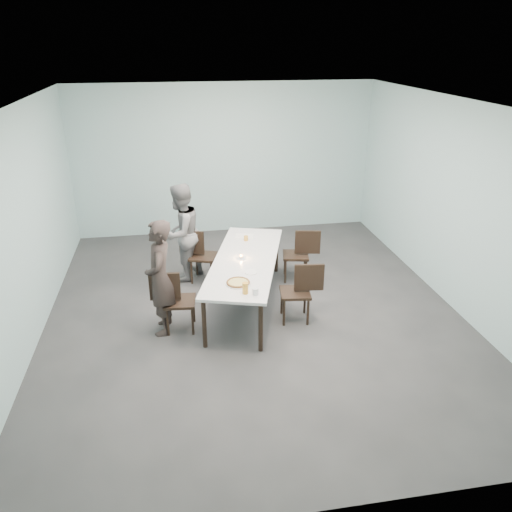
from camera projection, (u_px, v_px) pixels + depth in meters
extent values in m
plane|color=#333335|center=(253.00, 311.00, 7.48)|extent=(7.00, 7.00, 0.00)
cube|color=#A3C9CD|center=(225.00, 160.00, 10.03)|extent=(6.00, 0.02, 3.00)
cube|color=#A3C9CD|center=(330.00, 369.00, 3.72)|extent=(6.00, 0.02, 3.00)
cube|color=#A3C9CD|center=(23.00, 229.00, 6.41)|extent=(0.02, 7.00, 3.00)
cube|color=#A3C9CD|center=(454.00, 205.00, 7.34)|extent=(0.02, 7.00, 3.00)
cube|color=white|center=(253.00, 104.00, 6.27)|extent=(6.00, 7.00, 0.02)
cube|color=white|center=(245.00, 260.00, 7.40)|extent=(1.61, 2.75, 0.04)
cylinder|color=black|center=(204.00, 324.00, 6.48)|extent=(0.06, 0.06, 0.71)
cylinder|color=black|center=(234.00, 250.00, 8.70)|extent=(0.06, 0.06, 0.71)
cylinder|color=black|center=(261.00, 327.00, 6.40)|extent=(0.06, 0.06, 0.71)
cylinder|color=black|center=(276.00, 252.00, 8.61)|extent=(0.06, 0.06, 0.71)
cube|color=black|center=(180.00, 301.00, 6.87)|extent=(0.46, 0.46, 0.04)
cube|color=black|center=(165.00, 286.00, 6.76)|extent=(0.42, 0.08, 0.40)
cylinder|color=black|center=(168.00, 322.00, 6.79)|extent=(0.04, 0.04, 0.41)
cylinder|color=black|center=(170.00, 310.00, 7.10)|extent=(0.04, 0.04, 0.41)
cylinder|color=black|center=(193.00, 321.00, 6.81)|extent=(0.04, 0.04, 0.41)
cylinder|color=black|center=(194.00, 309.00, 7.12)|extent=(0.04, 0.04, 0.41)
cube|color=black|center=(203.00, 256.00, 8.27)|extent=(0.53, 0.53, 0.04)
cube|color=black|center=(192.00, 242.00, 8.20)|extent=(0.41, 0.17, 0.40)
cylinder|color=black|center=(192.00, 272.00, 8.23)|extent=(0.04, 0.04, 0.41)
cylinder|color=black|center=(197.00, 264.00, 8.54)|extent=(0.04, 0.04, 0.41)
cylinder|color=black|center=(212.00, 274.00, 8.19)|extent=(0.04, 0.04, 0.41)
cylinder|color=black|center=(216.00, 265.00, 8.49)|extent=(0.04, 0.04, 0.41)
cube|color=black|center=(295.00, 293.00, 7.10)|extent=(0.47, 0.47, 0.04)
cube|color=black|center=(309.00, 277.00, 7.01)|extent=(0.42, 0.09, 0.40)
cylinder|color=black|center=(305.00, 301.00, 7.35)|extent=(0.04, 0.04, 0.41)
cylinder|color=black|center=(308.00, 312.00, 7.04)|extent=(0.04, 0.04, 0.41)
cylinder|color=black|center=(282.00, 301.00, 7.34)|extent=(0.04, 0.04, 0.41)
cylinder|color=black|center=(284.00, 313.00, 7.03)|extent=(0.04, 0.04, 0.41)
cube|color=black|center=(296.00, 255.00, 8.32)|extent=(0.49, 0.49, 0.04)
cube|color=black|center=(308.00, 242.00, 8.21)|extent=(0.42, 0.12, 0.40)
cylinder|color=black|center=(305.00, 263.00, 8.56)|extent=(0.04, 0.04, 0.41)
cylinder|color=black|center=(306.00, 272.00, 8.25)|extent=(0.04, 0.04, 0.41)
cylinder|color=black|center=(285.00, 263.00, 8.57)|extent=(0.04, 0.04, 0.41)
cylinder|color=black|center=(285.00, 272.00, 8.26)|extent=(0.04, 0.04, 0.41)
imported|color=black|center=(160.00, 278.00, 6.68)|extent=(0.43, 0.62, 1.62)
imported|color=slate|center=(181.00, 233.00, 8.18)|extent=(0.99, 1.01, 1.64)
cylinder|color=white|center=(238.00, 283.00, 6.65)|extent=(0.34, 0.34, 0.01)
cylinder|color=#DED07E|center=(238.00, 283.00, 6.64)|extent=(0.30, 0.30, 0.01)
torus|color=brown|center=(238.00, 282.00, 6.64)|extent=(0.32, 0.32, 0.03)
cylinder|color=white|center=(251.00, 272.00, 6.97)|extent=(0.18, 0.18, 0.01)
cylinder|color=gold|center=(245.00, 288.00, 6.37)|extent=(0.08, 0.08, 0.15)
cylinder|color=silver|center=(255.00, 291.00, 6.36)|extent=(0.08, 0.08, 0.09)
cylinder|color=silver|center=(241.00, 257.00, 7.40)|extent=(0.06, 0.06, 0.03)
cylinder|color=orange|center=(241.00, 256.00, 7.39)|extent=(0.04, 0.04, 0.01)
cylinder|color=gold|center=(246.00, 238.00, 8.05)|extent=(0.07, 0.07, 0.08)
cube|color=silver|center=(244.00, 236.00, 8.24)|extent=(0.35, 0.30, 0.01)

